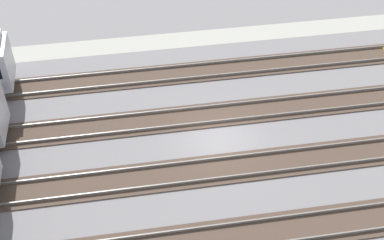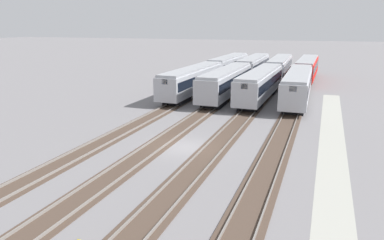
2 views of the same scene
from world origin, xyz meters
TOP-DOWN VIEW (x-y plane):
  - ground_plane at (0.00, 0.00)m, footprint 400.00×400.00m
  - service_walkway at (0.00, -10.67)m, footprint 54.00×2.00m
  - rail_track_nearest at (0.00, -6.67)m, footprint 90.00×2.24m
  - rail_track_near_inner at (0.00, -2.22)m, footprint 90.00×2.24m
  - rail_track_middle at (0.00, 2.22)m, footprint 90.00×2.24m
  - rail_track_far_inner at (0.00, 6.67)m, footprint 90.00×2.24m

SIDE VIEW (x-z plane):
  - ground_plane at x=0.00m, z-range 0.00..0.00m
  - service_walkway at x=0.00m, z-range 0.00..0.01m
  - rail_track_nearest at x=0.00m, z-range -0.06..0.15m
  - rail_track_near_inner at x=0.00m, z-range -0.06..0.15m
  - rail_track_middle at x=0.00m, z-range -0.06..0.15m
  - rail_track_far_inner at x=0.00m, z-range -0.06..0.15m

